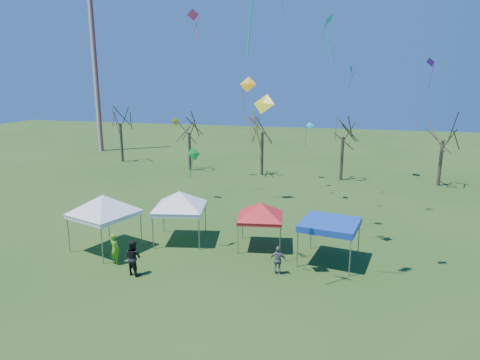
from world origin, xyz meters
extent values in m
plane|color=#264B18|center=(0.00, 0.00, 0.00)|extent=(140.00, 140.00, 0.00)
cylinder|color=silver|center=(-28.00, 34.00, 12.50)|extent=(0.70, 0.70, 25.00)
cylinder|color=#3D2D21|center=(-20.85, 27.38, 2.39)|extent=(0.32, 0.32, 4.78)
cylinder|color=#3D2D21|center=(-10.77, 24.65, 2.14)|extent=(0.32, 0.32, 4.28)
cylinder|color=#3D2D21|center=(-2.37, 24.38, 2.32)|extent=(0.32, 0.32, 4.64)
cylinder|color=#3D2D21|center=(6.03, 24.04, 2.24)|extent=(0.32, 0.32, 4.49)
cylinder|color=#3D2D21|center=(15.36, 24.00, 2.24)|extent=(0.32, 0.32, 4.47)
cylinder|color=gray|center=(-9.41, 0.70, 1.08)|extent=(0.06, 0.06, 2.15)
cylinder|color=gray|center=(-8.46, 3.56, 1.08)|extent=(0.06, 0.06, 2.15)
cylinder|color=gray|center=(-6.55, -0.26, 1.08)|extent=(0.06, 0.06, 2.15)
cylinder|color=gray|center=(-5.60, 2.61, 1.08)|extent=(0.06, 0.06, 2.15)
cube|color=white|center=(-7.50, 1.65, 2.28)|extent=(4.09, 4.09, 0.26)
pyramid|color=white|center=(-7.50, 1.65, 3.49)|extent=(4.34, 4.34, 1.08)
cylinder|color=gray|center=(-4.75, 2.49, 1.02)|extent=(0.06, 0.06, 2.05)
cylinder|color=gray|center=(-5.30, 5.31, 1.02)|extent=(0.06, 0.06, 2.05)
cylinder|color=gray|center=(-1.94, 3.04, 1.02)|extent=(0.06, 0.06, 2.05)
cylinder|color=gray|center=(-2.49, 5.86, 1.02)|extent=(0.06, 0.06, 2.05)
cube|color=white|center=(-3.62, 4.18, 2.17)|extent=(3.61, 3.61, 0.25)
pyramid|color=white|center=(-3.62, 4.18, 3.32)|extent=(4.27, 4.27, 1.02)
cylinder|color=gray|center=(0.54, 3.00, 0.89)|extent=(0.05, 0.05, 1.79)
cylinder|color=gray|center=(0.19, 5.47, 0.89)|extent=(0.05, 0.05, 1.79)
cylinder|color=gray|center=(3.01, 3.35, 0.89)|extent=(0.05, 0.05, 1.79)
cylinder|color=gray|center=(2.66, 5.82, 0.89)|extent=(0.05, 0.05, 1.79)
cube|color=red|center=(1.60, 4.41, 1.89)|extent=(3.03, 3.03, 0.21)
pyramid|color=red|center=(1.60, 4.41, 2.89)|extent=(3.75, 3.75, 0.89)
cylinder|color=gray|center=(4.19, 2.10, 1.03)|extent=(0.06, 0.06, 2.06)
cylinder|color=gray|center=(4.69, 4.94, 1.03)|extent=(0.06, 0.06, 2.06)
cylinder|color=gray|center=(7.03, 1.61, 1.03)|extent=(0.06, 0.06, 2.06)
cylinder|color=gray|center=(7.52, 4.44, 1.03)|extent=(0.06, 0.06, 2.06)
cube|color=#0F38A4|center=(5.86, 3.27, 2.18)|extent=(3.57, 3.57, 0.25)
cube|color=#0F38A4|center=(5.86, 3.27, 2.37)|extent=(3.57, 3.57, 0.12)
imported|color=#55A41A|center=(-5.86, -0.10, 0.91)|extent=(0.77, 0.64, 1.82)
imported|color=black|center=(-4.20, -1.05, 0.98)|extent=(1.12, 0.98, 1.95)
imported|color=slate|center=(3.30, 0.94, 0.79)|extent=(0.93, 0.40, 1.57)
cone|color=#6A1CC4|center=(13.16, 21.40, 11.65)|extent=(0.97, 1.02, 0.83)
cube|color=#6A1CC4|center=(13.28, 21.26, 10.33)|extent=(0.33, 0.29, 2.19)
cone|color=green|center=(-2.14, 3.03, 6.00)|extent=(0.85, 0.90, 0.81)
cube|color=green|center=(-2.27, 2.88, 5.13)|extent=(0.37, 0.32, 1.33)
cube|color=#0CB6B0|center=(1.13, 13.66, 15.94)|extent=(0.47, 0.21, 1.57)
cone|color=#F4A50C|center=(-1.47, 13.89, 9.82)|extent=(1.37, 0.71, 1.27)
cube|color=#F4A50C|center=(-1.86, 13.89, 8.47)|extent=(0.04, 0.82, 2.03)
cone|color=#F63682|center=(-8.42, 20.48, 16.13)|extent=(1.31, 0.94, 1.06)
cube|color=#F63682|center=(-8.13, 20.54, 14.79)|extent=(0.18, 0.63, 2.10)
cone|color=#0CAEB9|center=(3.06, 19.93, 6.00)|extent=(0.75, 0.53, 0.62)
cube|color=#0CAEB9|center=(2.70, 19.87, 4.86)|extent=(0.17, 0.76, 1.94)
cone|color=yellow|center=(2.60, -0.05, 9.15)|extent=(1.25, 0.98, 0.96)
cube|color=yellow|center=(2.27, 0.06, 7.92)|extent=(0.26, 0.70, 1.93)
cone|color=yellow|center=(-10.58, 20.51, 6.00)|extent=(0.68, 0.99, 1.00)
cube|color=yellow|center=(-10.75, 20.20, 4.84)|extent=(0.66, 0.38, 1.84)
cone|color=#0DC1C4|center=(5.16, 4.71, 13.39)|extent=(0.72, 0.95, 0.74)
cube|color=#0DC1C4|center=(5.21, 4.94, 12.17)|extent=(0.51, 0.15, 2.01)
cone|color=blue|center=(6.47, 17.60, 11.05)|extent=(0.41, 0.73, 0.70)
cube|color=blue|center=(6.55, 17.38, 10.19)|extent=(0.49, 0.20, 1.39)
cube|color=#0BA88B|center=(2.38, -2.03, 12.67)|extent=(0.19, 0.46, 3.08)
camera|label=1|loc=(6.60, -20.19, 10.38)|focal=32.00mm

